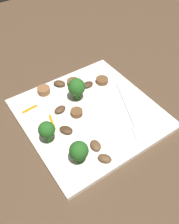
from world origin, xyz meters
name	(u,v)px	position (x,y,z in m)	size (l,w,h in m)	color
ground_plane	(90,115)	(0.00, 0.00, 0.00)	(1.40, 1.40, 0.00)	#4C3826
plate	(90,114)	(0.00, 0.00, 0.01)	(0.29, 0.29, 0.01)	white
fork	(130,113)	(0.06, 0.07, 0.01)	(0.17, 0.08, 0.00)	silver
broccoli_floret_0	(79,151)	(0.09, -0.09, 0.04)	(0.04, 0.04, 0.05)	#296420
broccoli_floret_1	(47,130)	(0.02, -0.11, 0.05)	(0.03, 0.03, 0.05)	#296420
broccoli_floret_2	(78,87)	(-0.05, 0.00, 0.05)	(0.04, 0.04, 0.06)	#296420
sausage_slice_0	(77,113)	(-0.01, -0.03, 0.02)	(0.03, 0.03, 0.01)	brown
sausage_slice_1	(73,83)	(-0.10, 0.02, 0.02)	(0.03, 0.03, 0.01)	brown
sausage_slice_2	(102,81)	(-0.07, 0.08, 0.02)	(0.03, 0.03, 0.01)	brown
sausage_slice_3	(44,90)	(-0.12, -0.06, 0.02)	(0.03, 0.03, 0.02)	brown
mushroom_0	(66,130)	(0.02, -0.07, 0.02)	(0.03, 0.02, 0.01)	#422B19
mushroom_1	(88,85)	(-0.08, 0.05, 0.02)	(0.03, 0.02, 0.01)	#422B19
mushroom_2	(60,110)	(-0.04, -0.05, 0.02)	(0.03, 0.02, 0.01)	#4C331E
mushroom_3	(105,158)	(0.12, -0.05, 0.02)	(0.03, 0.02, 0.01)	brown
mushroom_4	(59,83)	(-0.12, -0.01, 0.02)	(0.03, 0.02, 0.01)	#4C331E
mushroom_5	(96,145)	(0.09, -0.04, 0.02)	(0.03, 0.02, 0.01)	brown
pepper_strip_0	(52,122)	(-0.02, -0.09, 0.01)	(0.04, 0.01, 0.00)	orange
pepper_strip_1	(30,109)	(-0.08, -0.11, 0.01)	(0.04, 0.00, 0.00)	orange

